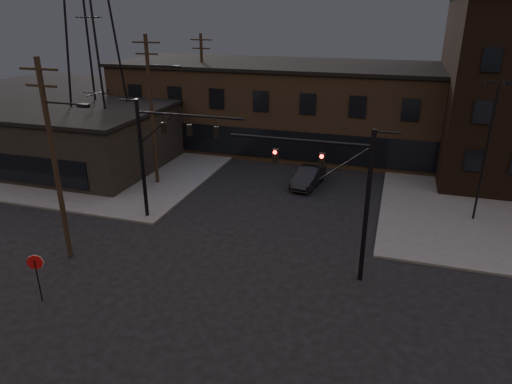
# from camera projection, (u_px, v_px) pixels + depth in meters

# --- Properties ---
(ground) EXTENTS (140.00, 140.00, 0.00)m
(ground) POSITION_uv_depth(u_px,v_px,m) (211.00, 306.00, 21.61)
(ground) COLOR black
(ground) RESTS_ON ground
(sidewalk_nw) EXTENTS (30.00, 30.00, 0.15)m
(sidewalk_nw) POSITION_uv_depth(u_px,v_px,m) (96.00, 145.00, 47.18)
(sidewalk_nw) COLOR #474744
(sidewalk_nw) RESTS_ON ground
(building_row) EXTENTS (40.00, 12.00, 8.00)m
(building_row) POSITION_uv_depth(u_px,v_px,m) (319.00, 109.00, 44.94)
(building_row) COLOR #4B3928
(building_row) RESTS_ON ground
(building_left) EXTENTS (16.00, 12.00, 5.00)m
(building_left) POSITION_uv_depth(u_px,v_px,m) (71.00, 138.00, 40.41)
(building_left) COLOR black
(building_left) RESTS_ON ground
(traffic_signal_near) EXTENTS (7.12, 0.24, 8.00)m
(traffic_signal_near) POSITION_uv_depth(u_px,v_px,m) (345.00, 189.00, 22.28)
(traffic_signal_near) COLOR black
(traffic_signal_near) RESTS_ON ground
(traffic_signal_far) EXTENTS (7.12, 0.24, 8.00)m
(traffic_signal_far) POSITION_uv_depth(u_px,v_px,m) (159.00, 148.00, 28.70)
(traffic_signal_far) COLOR black
(traffic_signal_far) RESTS_ON ground
(stop_sign) EXTENTS (0.72, 0.33, 2.48)m
(stop_sign) POSITION_uv_depth(u_px,v_px,m) (36.00, 267.00, 21.39)
(stop_sign) COLOR black
(stop_sign) RESTS_ON ground
(utility_pole_near) EXTENTS (3.70, 0.28, 11.00)m
(utility_pole_near) POSITION_uv_depth(u_px,v_px,m) (55.00, 158.00, 23.82)
(utility_pole_near) COLOR black
(utility_pole_near) RESTS_ON ground
(utility_pole_mid) EXTENTS (3.70, 0.28, 11.50)m
(utility_pole_mid) POSITION_uv_depth(u_px,v_px,m) (152.00, 108.00, 34.64)
(utility_pole_mid) COLOR black
(utility_pole_mid) RESTS_ON ground
(utility_pole_far) EXTENTS (2.20, 0.28, 11.00)m
(utility_pole_far) POSITION_uv_depth(u_px,v_px,m) (203.00, 88.00, 45.69)
(utility_pole_far) COLOR black
(utility_pole_far) RESTS_ON ground
(transmission_tower) EXTENTS (7.00, 7.00, 25.00)m
(transmission_tower) POSITION_uv_depth(u_px,v_px,m) (89.00, 17.00, 37.91)
(transmission_tower) COLOR black
(transmission_tower) RESTS_ON ground
(lot_light_a) EXTENTS (1.50, 0.28, 9.14)m
(lot_light_a) POSITION_uv_depth(u_px,v_px,m) (488.00, 141.00, 28.37)
(lot_light_a) COLOR black
(lot_light_a) RESTS_ON ground
(car_crossing) EXTENTS (2.21, 4.73, 1.50)m
(car_crossing) POSITION_uv_depth(u_px,v_px,m) (308.00, 177.00, 36.15)
(car_crossing) COLOR black
(car_crossing) RESTS_ON ground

